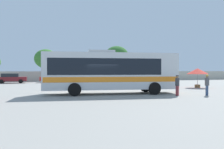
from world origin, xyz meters
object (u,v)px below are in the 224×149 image
attendant_by_bus_door (177,84)px  roadside_tree_midright (117,56)px  passenger_waiting_on_apron (207,84)px  parked_car_third_red (93,77)px  coach_bus_silver_orange (109,71)px  roadside_tree_midleft (46,59)px  parked_car_second_red (53,78)px  vendor_umbrella_secondary_red (198,71)px  parked_car_rightmost_white (125,77)px  parked_car_leftmost_maroon (11,78)px

attendant_by_bus_door → roadside_tree_midright: (2.78, 28.26, 3.92)m
passenger_waiting_on_apron → parked_car_third_red: 23.74m
coach_bus_silver_orange → roadside_tree_midleft: bearing=101.9°
parked_car_second_red → roadside_tree_midright: bearing=24.8°
vendor_umbrella_secondary_red → parked_car_rightmost_white: size_ratio=0.60×
coach_bus_silver_orange → parked_car_leftmost_maroon: coach_bus_silver_orange is taller
vendor_umbrella_secondary_red → parked_car_leftmost_maroon: vendor_umbrella_secondary_red is taller
roadside_tree_midleft → parked_car_second_red: bearing=-81.5°
parked_car_third_red → coach_bus_silver_orange: bearing=-95.2°
parked_car_second_red → coach_bus_silver_orange: bearing=-76.4°
parked_car_third_red → roadside_tree_midright: (5.89, 5.59, 4.04)m
attendant_by_bus_door → roadside_tree_midright: bearing=84.4°
parked_car_leftmost_maroon → roadside_tree_midright: roadside_tree_midright is taller
vendor_umbrella_secondary_red → roadside_tree_midleft: 31.61m
attendant_by_bus_door → parked_car_leftmost_maroon: 27.31m
roadside_tree_midright → parked_car_leftmost_maroon: bearing=-161.9°
coach_bus_silver_orange → roadside_tree_midleft: (-6.34, 30.12, 2.43)m
coach_bus_silver_orange → parked_car_leftmost_maroon: (-11.17, 19.40, -1.18)m
attendant_by_bus_door → parked_car_third_red: 22.88m
parked_car_third_red → parked_car_leftmost_maroon: bearing=-177.4°
vendor_umbrella_secondary_red → roadside_tree_midleft: bearing=124.7°
parked_car_leftmost_maroon → parked_car_third_red: parked_car_third_red is taller
parked_car_second_red → parked_car_rightmost_white: 12.66m
passenger_waiting_on_apron → roadside_tree_midleft: bearing=112.4°
vendor_umbrella_secondary_red → parked_car_rightmost_white: (-3.75, 16.10, -1.13)m
passenger_waiting_on_apron → parked_car_leftmost_maroon: 29.13m
vendor_umbrella_secondary_red → roadside_tree_midleft: (-17.94, 25.90, 2.52)m
passenger_waiting_on_apron → vendor_umbrella_secondary_red: (4.26, 7.32, 0.94)m
attendant_by_bus_door → roadside_tree_midleft: size_ratio=0.26×
passenger_waiting_on_apron → roadside_tree_midright: roadside_tree_midright is taller
attendant_by_bus_door → passenger_waiting_on_apron: 2.46m
passenger_waiting_on_apron → roadside_tree_midleft: size_ratio=0.26×
parked_car_leftmost_maroon → roadside_tree_midleft: (4.83, 10.73, 3.60)m
passenger_waiting_on_apron → parked_car_leftmost_maroon: (-18.51, 22.49, -0.14)m
parked_car_rightmost_white → roadside_tree_midleft: bearing=145.4°
attendant_by_bus_door → passenger_waiting_on_apron: passenger_waiting_on_apron is taller
passenger_waiting_on_apron → roadside_tree_midleft: (-13.68, 33.22, 3.46)m
parked_car_second_red → attendant_by_bus_door: bearing=-66.6°
coach_bus_silver_orange → roadside_tree_midright: roadside_tree_midright is taller
vendor_umbrella_secondary_red → attendant_by_bus_door: bearing=-134.1°
parked_car_third_red → roadside_tree_midright: 9.06m
parked_car_leftmost_maroon → parked_car_third_red: bearing=2.6°
attendant_by_bus_door → roadside_tree_midleft: 34.85m
parked_car_leftmost_maroon → roadside_tree_midleft: size_ratio=0.71×
coach_bus_silver_orange → passenger_waiting_on_apron: 8.03m
passenger_waiting_on_apron → vendor_umbrella_secondary_red: 8.52m
passenger_waiting_on_apron → parked_car_rightmost_white: size_ratio=0.41×
coach_bus_silver_orange → attendant_by_bus_door: bearing=-28.6°
vendor_umbrella_secondary_red → roadside_tree_midright: (-3.90, 21.36, 2.96)m
coach_bus_silver_orange → roadside_tree_midleft: 30.88m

